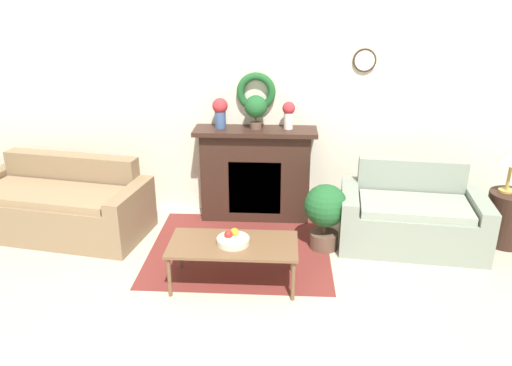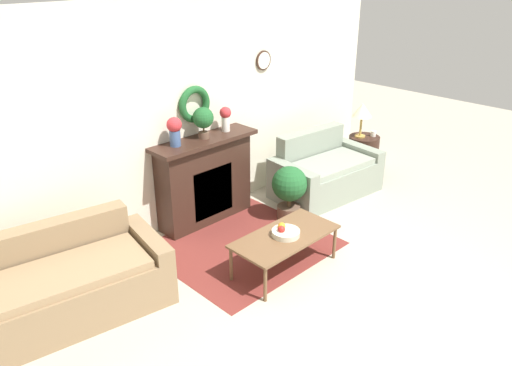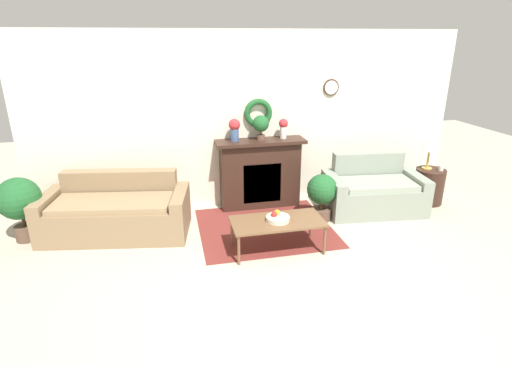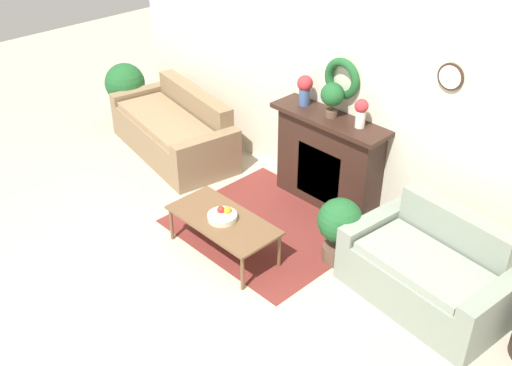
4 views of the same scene
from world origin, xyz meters
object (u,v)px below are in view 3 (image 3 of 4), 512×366
object	(u,v)px
couch_left	(117,213)
potted_plant_floor_by_loveseat	(322,193)
vase_on_mantel_left	(234,128)
side_table_by_loveseat	(429,186)
potted_plant_floor_by_couch	(19,201)
fruit_bowl	(278,218)
fireplace	(260,173)
mug	(441,168)
potted_plant_on_mantel	(261,125)
coffee_table	(278,223)
vase_on_mantel_right	(283,127)
table_lamp	(430,145)
loveseat_right	(373,192)

from	to	relation	value
couch_left	potted_plant_floor_by_loveseat	bearing A→B (deg)	5.44
vase_on_mantel_left	potted_plant_floor_by_loveseat	distance (m)	1.62
side_table_by_loveseat	couch_left	bearing A→B (deg)	-179.84
potted_plant_floor_by_couch	fruit_bowl	bearing A→B (deg)	-17.39
fireplace	mug	xyz separation A→B (m)	(2.84, -0.57, 0.06)
mug	vase_on_mantel_left	distance (m)	3.35
fireplace	potted_plant_on_mantel	distance (m)	0.78
coffee_table	vase_on_mantel_right	distance (m)	1.78
couch_left	table_lamp	distance (m)	4.88
coffee_table	potted_plant_on_mantel	bearing A→B (deg)	85.13
loveseat_right	potted_plant_floor_by_couch	distance (m)	5.05
fireplace	loveseat_right	xyz separation A→B (m)	(1.69, -0.56, -0.25)
potted_plant_on_mantel	couch_left	bearing A→B (deg)	-167.17
couch_left	fruit_bowl	size ratio (longest dim) A/B	6.96
fireplace	table_lamp	distance (m)	2.74
fireplace	potted_plant_floor_by_couch	size ratio (longest dim) A/B	1.57
potted_plant_on_mantel	potted_plant_floor_by_couch	distance (m)	3.47
fireplace	fruit_bowl	xyz separation A→B (m)	(-0.12, -1.46, -0.10)
fireplace	fruit_bowl	size ratio (longest dim) A/B	4.68
mug	fireplace	bearing A→B (deg)	168.55
couch_left	potted_plant_on_mantel	world-z (taller)	potted_plant_on_mantel
fruit_bowl	potted_plant_floor_by_couch	bearing A→B (deg)	162.61
fruit_bowl	loveseat_right	bearing A→B (deg)	26.39
vase_on_mantel_left	vase_on_mantel_right	distance (m)	0.77
fruit_bowl	potted_plant_floor_by_loveseat	bearing A→B (deg)	39.72
vase_on_mantel_left	vase_on_mantel_right	bearing A→B (deg)	-0.00
table_lamp	potted_plant_on_mantel	xyz separation A→B (m)	(-2.67, 0.43, 0.36)
fruit_bowl	mug	size ratio (longest dim) A/B	3.42
fruit_bowl	coffee_table	bearing A→B (deg)	28.42
side_table_by_loveseat	mug	xyz separation A→B (m)	(0.11, -0.08, 0.33)
fireplace	potted_plant_floor_by_couch	xyz separation A→B (m)	(-3.35, -0.45, 0.01)
fruit_bowl	potted_plant_on_mantel	xyz separation A→B (m)	(0.12, 1.44, 0.88)
potted_plant_on_mantel	potted_plant_floor_by_couch	bearing A→B (deg)	-172.65
coffee_table	potted_plant_floor_by_loveseat	distance (m)	1.15
fruit_bowl	side_table_by_loveseat	size ratio (longest dim) A/B	0.52
fireplace	coffee_table	distance (m)	1.47
coffee_table	fruit_bowl	xyz separation A→B (m)	(-0.00, -0.00, 0.07)
vase_on_mantel_right	potted_plant_on_mantel	xyz separation A→B (m)	(-0.36, -0.02, 0.06)
couch_left	potted_plant_floor_by_loveseat	xyz separation A→B (m)	(2.92, -0.22, 0.12)
side_table_by_loveseat	potted_plant_on_mantel	size ratio (longest dim) A/B	1.52
potted_plant_on_mantel	potted_plant_floor_by_couch	size ratio (longest dim) A/B	0.43
loveseat_right	fruit_bowl	size ratio (longest dim) A/B	5.26
loveseat_right	potted_plant_on_mantel	world-z (taller)	potted_plant_on_mantel
fireplace	vase_on_mantel_left	xyz separation A→B (m)	(-0.40, 0.01, 0.74)
vase_on_mantel_left	potted_plant_floor_by_loveseat	size ratio (longest dim) A/B	0.48
mug	side_table_by_loveseat	bearing A→B (deg)	142.13
side_table_by_loveseat	vase_on_mantel_right	xyz separation A→B (m)	(-2.36, 0.50, 0.99)
mug	loveseat_right	bearing A→B (deg)	179.35
coffee_table	potted_plant_floor_by_loveseat	bearing A→B (deg)	39.74
loveseat_right	potted_plant_floor_by_loveseat	xyz separation A→B (m)	(-0.92, -0.16, 0.12)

